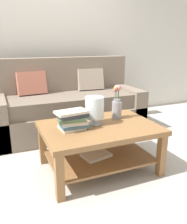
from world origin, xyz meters
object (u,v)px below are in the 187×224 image
at_px(book_stack_main, 73,120).
at_px(glass_hurricane_vase, 95,108).
at_px(couch, 68,106).
at_px(coffee_table, 99,138).
at_px(flower_pitcher, 117,106).

bearing_deg(book_stack_main, glass_hurricane_vase, 14.66).
xyz_separation_m(book_stack_main, glass_hurricane_vase, (0.26, 0.07, 0.07)).
distance_m(couch, coffee_table, 1.23).
bearing_deg(couch, coffee_table, -91.92).
bearing_deg(coffee_table, glass_hurricane_vase, 106.25).
bearing_deg(glass_hurricane_vase, book_stack_main, -165.34).
distance_m(coffee_table, glass_hurricane_vase, 0.31).
distance_m(couch, flower_pitcher, 1.14).
bearing_deg(couch, glass_hurricane_vase, -93.06).
bearing_deg(flower_pitcher, couch, 102.01).
height_order(coffee_table, book_stack_main, book_stack_main).
bearing_deg(coffee_table, flower_pitcher, 28.20).
bearing_deg(coffee_table, book_stack_main, 179.03).
relative_size(glass_hurricane_vase, flower_pitcher, 0.76).
relative_size(coffee_table, book_stack_main, 3.64).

